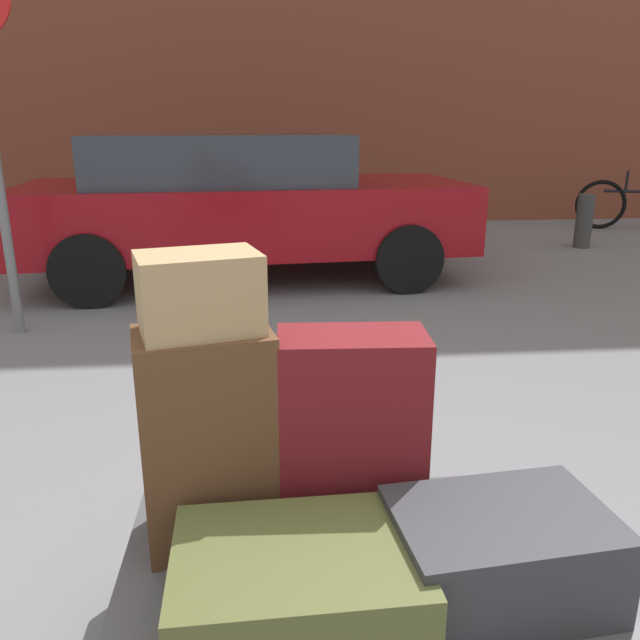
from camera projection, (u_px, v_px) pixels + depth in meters
The scene contains 10 objects.
luggage_cart at pixel (359, 586), 1.80m from camera, with size 1.33×0.88×0.34m.
suitcase_brown_front_right at pixel (208, 438), 1.82m from camera, with size 0.37×0.26×0.64m, color #51331E.
suitcase_maroon_rear_right at pixel (352, 433), 1.88m from camera, with size 0.43×0.23×0.61m, color maroon.
suitcase_olive_stacked_top at pixel (298, 587), 1.54m from camera, with size 0.60×0.43×0.22m, color #4C5128.
suitcase_charcoal_center at pixel (499, 554), 1.64m from camera, with size 0.55×0.37×0.25m, color #2D2D33.
duffel_bag_tan_topmost_pile at pixel (199, 293), 1.70m from camera, with size 0.32×0.22×0.22m, color #9E7F56.
parked_car at pixel (241, 203), 6.35m from camera, with size 4.43×2.19×1.42m.
bicycle_leaning at pixel (639, 205), 9.38m from camera, with size 1.69×0.61×0.96m.
bollard_kerb_near at pixel (461, 223), 7.92m from camera, with size 0.21×0.21×0.67m, color #383838.
bollard_kerb_mid at pixel (584, 221), 8.06m from camera, with size 0.21×0.21×0.67m, color #383838.
Camera 1 is at (-0.25, -1.48, 1.52)m, focal length 35.83 mm.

